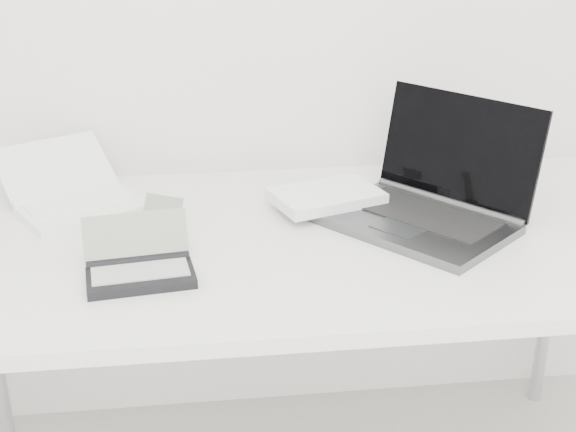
{
  "coord_description": "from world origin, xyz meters",
  "views": [
    {
      "loc": [
        -0.21,
        0.04,
        1.42
      ],
      "look_at": [
        -0.03,
        1.51,
        0.79
      ],
      "focal_mm": 50.0,
      "sensor_mm": 36.0,
      "label": 1
    }
  ],
  "objects": [
    {
      "name": "laptop_large",
      "position": [
        0.24,
        1.61,
        0.77
      ],
      "size": [
        0.57,
        0.49,
        0.25
      ],
      "rotation": [
        0.0,
        0.0,
        -0.87
      ],
      "color": "#505355",
      "rests_on": "desk"
    },
    {
      "name": "pda_silver",
      "position": [
        -0.3,
        1.59,
        0.74
      ],
      "size": [
        0.13,
        0.13,
        0.07
      ],
      "rotation": [
        0.0,
        0.0,
        -0.51
      ],
      "color": "silver",
      "rests_on": "desk"
    },
    {
      "name": "netbook_open_white",
      "position": [
        -0.48,
        1.76,
        0.75
      ],
      "size": [
        0.37,
        0.39,
        0.11
      ],
      "rotation": [
        0.0,
        0.0,
        0.51
      ],
      "color": "white",
      "rests_on": "desk"
    },
    {
      "name": "palmtop_charcoal",
      "position": [
        -0.32,
        1.4,
        0.75
      ],
      "size": [
        0.21,
        0.17,
        0.1
      ],
      "rotation": [
        0.0,
        0.0,
        0.13
      ],
      "color": "black",
      "rests_on": "desk"
    },
    {
      "name": "desk",
      "position": [
        0.0,
        1.55,
        0.68
      ],
      "size": [
        1.6,
        0.8,
        0.73
      ],
      "color": "white",
      "rests_on": "ground"
    }
  ]
}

